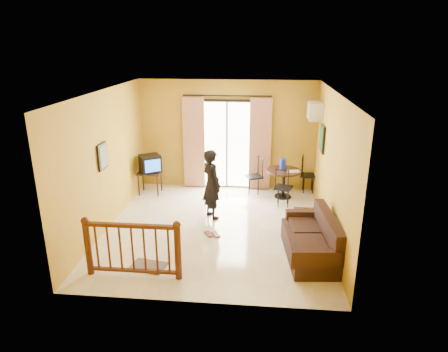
# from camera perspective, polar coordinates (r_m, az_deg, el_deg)

# --- Properties ---
(ground) EXTENTS (5.00, 5.00, 0.00)m
(ground) POSITION_cam_1_polar(r_m,az_deg,el_deg) (8.39, -1.11, -7.43)
(ground) COLOR beige
(ground) RESTS_ON ground
(room_shell) EXTENTS (5.00, 5.00, 5.00)m
(room_shell) POSITION_cam_1_polar(r_m,az_deg,el_deg) (7.79, -1.18, 3.88)
(room_shell) COLOR white
(room_shell) RESTS_ON ground
(balcony_door) EXTENTS (2.25, 0.14, 2.46)m
(balcony_door) POSITION_cam_1_polar(r_m,az_deg,el_deg) (10.26, 0.42, 4.58)
(balcony_door) COLOR black
(balcony_door) RESTS_ON ground
(tv_table) EXTENTS (0.58, 0.48, 0.58)m
(tv_table) POSITION_cam_1_polar(r_m,az_deg,el_deg) (10.22, -10.57, 0.20)
(tv_table) COLOR black
(tv_table) RESTS_ON ground
(television) EXTENTS (0.64, 0.62, 0.43)m
(television) POSITION_cam_1_polar(r_m,az_deg,el_deg) (10.12, -10.50, 1.76)
(television) COLOR black
(television) RESTS_ON tv_table
(picture_left) EXTENTS (0.05, 0.42, 0.52)m
(picture_left) POSITION_cam_1_polar(r_m,az_deg,el_deg) (8.20, -16.94, 2.70)
(picture_left) COLOR black
(picture_left) RESTS_ON room_shell
(dining_table) EXTENTS (0.84, 0.84, 0.70)m
(dining_table) POSITION_cam_1_polar(r_m,az_deg,el_deg) (9.90, 8.53, 0.02)
(dining_table) COLOR black
(dining_table) RESTS_ON ground
(water_jug) EXTENTS (0.15, 0.15, 0.28)m
(water_jug) POSITION_cam_1_polar(r_m,az_deg,el_deg) (9.87, 8.41, 1.71)
(water_jug) COLOR #1428C2
(water_jug) RESTS_ON dining_table
(serving_tray) EXTENTS (0.31, 0.24, 0.02)m
(serving_tray) POSITION_cam_1_polar(r_m,az_deg,el_deg) (9.77, 9.92, 0.67)
(serving_tray) COLOR beige
(serving_tray) RESTS_ON dining_table
(dining_chairs) EXTENTS (1.87, 1.46, 0.95)m
(dining_chairs) POSITION_cam_1_polar(r_m,az_deg,el_deg) (10.11, 8.17, -2.91)
(dining_chairs) COLOR black
(dining_chairs) RESTS_ON ground
(air_conditioner) EXTENTS (0.31, 0.60, 0.40)m
(air_conditioner) POSITION_cam_1_polar(r_m,az_deg,el_deg) (9.63, 12.82, 9.03)
(air_conditioner) COLOR silver
(air_conditioner) RESTS_ON room_shell
(botanical_print) EXTENTS (0.05, 0.50, 0.60)m
(botanical_print) POSITION_cam_1_polar(r_m,az_deg,el_deg) (9.11, 13.84, 5.20)
(botanical_print) COLOR black
(botanical_print) RESTS_ON room_shell
(coffee_table) EXTENTS (0.50, 0.91, 0.40)m
(coffee_table) POSITION_cam_1_polar(r_m,az_deg,el_deg) (8.18, 11.85, -6.50)
(coffee_table) COLOR black
(coffee_table) RESTS_ON ground
(bowl) EXTENTS (0.25, 0.25, 0.06)m
(bowl) POSITION_cam_1_polar(r_m,az_deg,el_deg) (8.25, 11.82, -5.00)
(bowl) COLOR #53291C
(bowl) RESTS_ON coffee_table
(sofa) EXTENTS (0.95, 1.80, 0.82)m
(sofa) POSITION_cam_1_polar(r_m,az_deg,el_deg) (7.38, 12.59, -9.14)
(sofa) COLOR black
(sofa) RESTS_ON ground
(standing_person) EXTENTS (0.64, 0.67, 1.54)m
(standing_person) POSITION_cam_1_polar(r_m,az_deg,el_deg) (8.60, -1.80, -1.17)
(standing_person) COLOR black
(standing_person) RESTS_ON ground
(stair_balustrade) EXTENTS (1.63, 0.13, 1.04)m
(stair_balustrade) POSITION_cam_1_polar(r_m,az_deg,el_deg) (6.72, -12.99, -9.66)
(stair_balustrade) COLOR #471E0F
(stair_balustrade) RESTS_ON ground
(doormat) EXTENTS (0.66, 0.50, 0.02)m
(doormat) POSITION_cam_1_polar(r_m,az_deg,el_deg) (7.19, -10.78, -12.54)
(doormat) COLOR #5A5048
(doormat) RESTS_ON ground
(sandals) EXTENTS (0.35, 0.27, 0.03)m
(sandals) POSITION_cam_1_polar(r_m,az_deg,el_deg) (8.10, -1.68, -8.34)
(sandals) COLOR #53291C
(sandals) RESTS_ON ground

